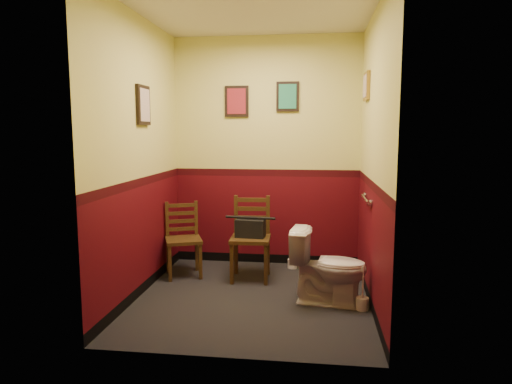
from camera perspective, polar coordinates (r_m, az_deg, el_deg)
floor at (r=4.53m, az=-0.41°, el=-13.05°), size 2.20×2.40×0.00m
ceiling at (r=4.39m, az=-0.45°, el=22.14°), size 2.20×2.40×0.00m
wall_back at (r=5.44m, az=1.28°, el=4.96°), size 2.20×0.00×2.70m
wall_front at (r=3.07m, az=-3.47°, el=2.95°), size 2.20×0.00×2.70m
wall_left at (r=4.53m, az=-14.38°, el=4.21°), size 0.00×2.40×2.70m
wall_right at (r=4.25m, az=14.48°, el=4.00°), size 0.00×2.40×2.70m
grab_bar at (r=4.53m, az=13.54°, el=-0.85°), size 0.05×0.56×0.06m
framed_print_back_a at (r=5.47m, az=-2.44°, el=11.26°), size 0.28×0.04×0.36m
framed_print_back_b at (r=5.41m, az=3.97°, el=11.82°), size 0.26×0.04×0.34m
framed_print_left at (r=4.62m, az=-13.88°, el=10.49°), size 0.04×0.30×0.38m
framed_print_right at (r=4.85m, az=13.63°, el=12.72°), size 0.04×0.34×0.28m
toilet at (r=4.34m, az=9.07°, el=-9.27°), size 0.75×0.49×0.69m
toilet_brush at (r=4.33m, az=13.14°, el=-13.32°), size 0.11×0.11×0.41m
chair_left at (r=5.16m, az=-9.09°, el=-5.84°), size 0.49×0.49×0.81m
chair_right at (r=4.98m, az=-0.66°, el=-5.76°), size 0.44×0.44×0.90m
handbag at (r=4.91m, az=-0.71°, el=-4.53°), size 0.32×0.18×0.23m
tp_stack at (r=5.42m, az=5.28°, el=-8.15°), size 0.24×0.15×0.32m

